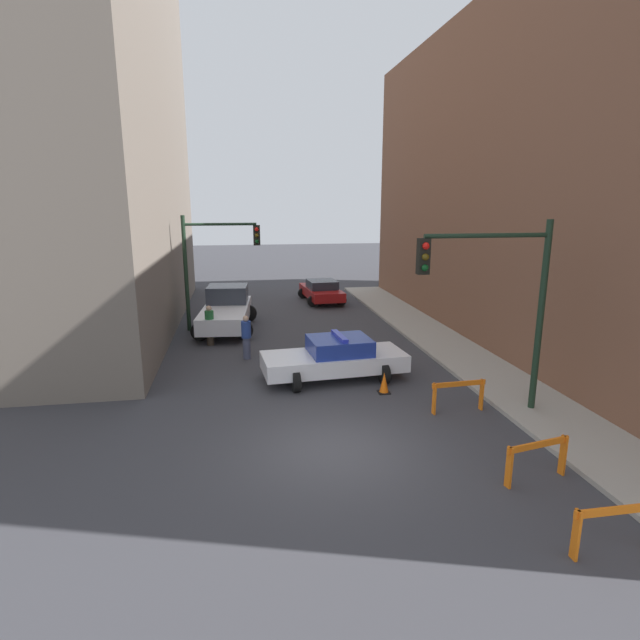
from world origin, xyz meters
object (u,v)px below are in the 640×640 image
traffic_light_far (210,256)px  traffic_cone (384,383)px  pedestrian_crossing (246,336)px  pedestrian_corner (210,325)px  traffic_light_near (503,289)px  barrier_front (617,522)px  police_car (335,358)px  barrier_mid (537,454)px  white_truck (226,310)px  parked_car_near (321,291)px  barrier_back (458,391)px

traffic_light_far → traffic_cone: bearing=-58.3°
pedestrian_crossing → pedestrian_corner: size_ratio=1.00×
traffic_light_near → barrier_front: bearing=-98.5°
police_car → barrier_front: police_car is taller
police_car → traffic_light_near: bearing=-137.9°
pedestrian_crossing → barrier_mid: 11.20m
traffic_light_far → pedestrian_corner: 3.64m
white_truck → parked_car_near: (5.43, 5.65, -0.23)m
police_car → parked_car_near: bearing=-12.3°
pedestrian_corner → traffic_cone: pedestrian_corner is taller
white_truck → barrier_front: (6.58, -16.63, -0.29)m
traffic_light_far → barrier_mid: 16.26m
pedestrian_crossing → barrier_back: size_ratio=1.04×
white_truck → barrier_mid: bearing=-60.1°
pedestrian_corner → traffic_cone: 8.43m
pedestrian_corner → barrier_back: 10.78m
barrier_front → white_truck: bearing=111.6°
traffic_light_near → barrier_back: bearing=160.6°
traffic_light_near → police_car: (-3.76, 3.55, -2.81)m
traffic_light_near → barrier_front: size_ratio=3.25×
traffic_light_far → pedestrian_crossing: size_ratio=3.13×
traffic_light_far → parked_car_near: bearing=43.3°
traffic_light_far → police_car: bearing=-60.1°
traffic_light_far → police_car: (4.27, -7.43, -2.67)m
pedestrian_corner → barrier_front: 15.73m
traffic_light_near → barrier_mid: 4.49m
white_truck → pedestrian_corner: white_truck is taller
parked_car_near → traffic_light_far: bearing=-140.9°
traffic_light_far → traffic_cone: size_ratio=7.93×
traffic_light_near → traffic_light_far: traffic_light_near is taller
white_truck → pedestrian_crossing: 4.83m
white_truck → parked_car_near: 7.84m
traffic_light_near → pedestrian_corner: (-8.06, 8.36, -2.67)m
police_car → white_truck: bearing=21.5°
pedestrian_corner → barrier_mid: pedestrian_corner is taller
traffic_light_near → police_car: traffic_light_near is taller
traffic_light_far → white_truck: bearing=3.9°
police_car → barrier_back: (2.87, -3.23, -0.11)m
parked_car_near → barrier_mid: size_ratio=2.80×
police_car → white_truck: 8.32m
traffic_light_near → barrier_mid: (-0.81, -3.32, -2.91)m
traffic_light_far → parked_car_near: size_ratio=1.18×
white_truck → traffic_cone: 10.25m
police_car → barrier_front: (2.92, -9.16, -0.11)m
traffic_light_near → parked_car_near: traffic_light_near is taller
parked_car_near → pedestrian_corner: size_ratio=2.66×
traffic_light_near → police_car: size_ratio=1.08×
police_car → pedestrian_corner: (-4.30, 4.82, 0.14)m
traffic_light_near → white_truck: bearing=124.0°
traffic_light_near → barrier_mid: bearing=-103.6°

